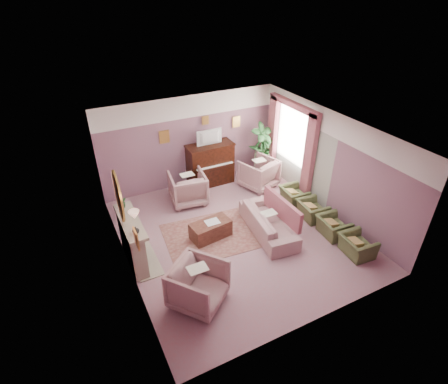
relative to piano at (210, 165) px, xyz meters
name	(u,v)px	position (x,y,z in m)	size (l,w,h in m)	color
floor	(237,234)	(-0.50, -2.68, -0.65)	(5.50, 6.00, 0.01)	#A27380
ceiling	(240,131)	(-0.50, -2.68, 2.15)	(5.50, 6.00, 0.01)	white
wall_back	(190,142)	(-0.50, 0.32, 0.75)	(5.50, 0.02, 2.80)	#6F536C
wall_front	(323,268)	(-0.50, -5.68, 0.75)	(5.50, 0.02, 2.80)	#6F536C
wall_left	(121,218)	(-3.25, -2.68, 0.75)	(0.02, 6.00, 2.80)	#6F536C
wall_right	(329,163)	(2.25, -2.68, 0.75)	(0.02, 6.00, 2.80)	#6F536C
picture_rail_band	(188,107)	(-0.50, 0.31, 1.82)	(5.50, 0.01, 0.65)	white
stripe_panel	(297,155)	(2.23, -1.38, 0.42)	(0.01, 3.00, 2.15)	#AAAFA1
fireplace_surround	(132,242)	(-3.09, -2.48, -0.10)	(0.30, 1.40, 1.10)	tan
fireplace_inset	(137,246)	(-2.99, -2.48, -0.25)	(0.18, 0.72, 0.68)	black
fire_ember	(140,251)	(-2.95, -2.48, -0.43)	(0.06, 0.54, 0.10)	#FF7501
mantel_shelf	(130,221)	(-3.06, -2.48, 0.47)	(0.40, 1.55, 0.07)	tan
hearth	(144,257)	(-2.89, -2.48, -0.64)	(0.55, 1.50, 0.02)	tan
mirror_frame	(118,197)	(-3.20, -2.48, 1.15)	(0.04, 0.72, 1.20)	gold
mirror_glass	(120,196)	(-3.17, -2.48, 1.15)	(0.01, 0.60, 1.06)	silver
sconce_shade	(134,215)	(-3.12, -3.53, 1.33)	(0.20, 0.20, 0.16)	#DBA087
piano	(210,165)	(0.00, 0.00, 0.00)	(1.40, 0.60, 1.30)	black
piano_keyshelf	(215,167)	(0.00, -0.35, 0.07)	(1.30, 0.12, 0.06)	black
piano_keys	(215,166)	(0.00, -0.35, 0.11)	(1.20, 0.08, 0.02)	white
piano_top	(210,145)	(0.00, 0.00, 0.66)	(1.45, 0.65, 0.04)	black
television	(210,137)	(0.00, -0.05, 0.95)	(0.80, 0.12, 0.48)	black
print_back_left	(164,137)	(-1.30, 0.28, 1.07)	(0.30, 0.03, 0.38)	gold
print_back_right	(236,122)	(1.05, 0.28, 1.13)	(0.26, 0.03, 0.34)	gold
print_back_mid	(205,120)	(0.00, 0.28, 1.35)	(0.22, 0.03, 0.26)	gold
print_left_wall	(136,239)	(-3.21, -3.88, 1.07)	(0.03, 0.28, 0.36)	gold
window_blind	(293,133)	(2.20, -1.13, 1.05)	(0.03, 1.40, 1.80)	silver
curtain_left	(309,158)	(2.12, -2.05, 0.65)	(0.16, 0.34, 2.60)	#A2505D
curtain_right	(273,136)	(2.12, -0.21, 0.65)	(0.16, 0.34, 2.60)	#A2505D
pelmet	(294,105)	(2.12, -1.13, 1.91)	(0.16, 2.20, 0.16)	#A2505D
mantel_plant	(123,202)	(-3.05, -1.93, 0.64)	(0.16, 0.16, 0.28)	#205224
mantel_vase	(136,230)	(-3.05, -2.98, 0.58)	(0.16, 0.16, 0.16)	white
area_rug	(214,235)	(-1.03, -2.45, -0.64)	(2.50, 1.80, 0.01)	#8A554D
coffee_table	(211,230)	(-1.15, -2.48, -0.43)	(1.00, 0.50, 0.45)	#4F291E
table_paper	(212,222)	(-1.10, -2.48, -0.20)	(0.35, 0.28, 0.01)	silver
sofa	(268,219)	(0.25, -2.95, -0.23)	(0.69, 2.06, 0.83)	#AE8484
sofa_throw	(282,209)	(0.65, -2.95, -0.05)	(0.10, 1.56, 0.57)	#A2505D
floral_armchair_left	(188,187)	(-1.04, -0.71, -0.14)	(0.98, 0.98, 1.02)	#AE8484
floral_armchair_right	(259,172)	(1.24, -0.86, -0.14)	(0.98, 0.98, 1.02)	#AE8484
floral_armchair_front	(198,283)	(-2.24, -4.25, -0.14)	(0.98, 0.98, 1.02)	#AE8484
olive_chair_a	(357,243)	(1.65, -4.61, -0.32)	(0.53, 0.76, 0.66)	#4E5A32
olive_chair_b	(333,224)	(1.65, -3.79, -0.32)	(0.53, 0.76, 0.66)	#4E5A32
olive_chair_c	(312,208)	(1.65, -2.97, -0.32)	(0.53, 0.76, 0.66)	#4E5A32
olive_chair_d	(294,193)	(1.65, -2.15, -0.32)	(0.53, 0.76, 0.66)	#4E5A32
side_table	(262,162)	(1.86, -0.08, -0.30)	(0.52, 0.52, 0.70)	silver
side_plant_big	(263,148)	(1.86, -0.08, 0.22)	(0.30, 0.30, 0.34)	#205224
side_plant_small	(267,149)	(1.98, -0.18, 0.19)	(0.16, 0.16, 0.28)	#205224
palm_pot	(260,170)	(1.72, -0.23, -0.48)	(0.34, 0.34, 0.34)	#9E4C3D
palm_plant	(262,145)	(1.72, -0.23, 0.41)	(0.76, 0.76, 1.44)	#205224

